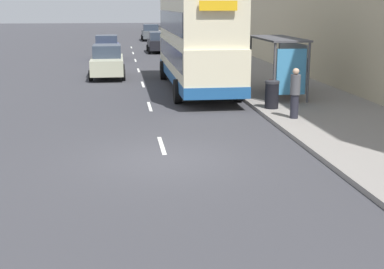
# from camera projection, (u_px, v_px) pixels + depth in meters

# --- Properties ---
(ground_plane) EXTENTS (220.00, 220.00, 0.00)m
(ground_plane) POSITION_uv_depth(u_px,v_px,m) (166.00, 159.00, 14.12)
(ground_plane) COLOR #38383D
(pavement) EXTENTS (5.00, 93.00, 0.14)m
(pavement) POSITION_uv_depth(u_px,v_px,m) (198.00, 46.00, 52.02)
(pavement) COLOR gray
(pavement) RESTS_ON ground_plane
(lane_mark_0) EXTENTS (0.12, 2.00, 0.01)m
(lane_mark_0) POSITION_uv_depth(u_px,v_px,m) (162.00, 145.00, 15.51)
(lane_mark_0) COLOR silver
(lane_mark_0) RESTS_ON ground_plane
(lane_mark_1) EXTENTS (0.12, 2.00, 0.01)m
(lane_mark_1) POSITION_uv_depth(u_px,v_px,m) (150.00, 106.00, 21.45)
(lane_mark_1) COLOR silver
(lane_mark_1) RESTS_ON ground_plane
(lane_mark_2) EXTENTS (0.12, 2.00, 0.01)m
(lane_mark_2) POSITION_uv_depth(u_px,v_px,m) (143.00, 84.00, 27.39)
(lane_mark_2) COLOR silver
(lane_mark_2) RESTS_ON ground_plane
(lane_mark_3) EXTENTS (0.12, 2.00, 0.01)m
(lane_mark_3) POSITION_uv_depth(u_px,v_px,m) (138.00, 70.00, 33.33)
(lane_mark_3) COLOR silver
(lane_mark_3) RESTS_ON ground_plane
(lane_mark_4) EXTENTS (0.12, 2.00, 0.01)m
(lane_mark_4) POSITION_uv_depth(u_px,v_px,m) (135.00, 60.00, 39.27)
(lane_mark_4) COLOR silver
(lane_mark_4) RESTS_ON ground_plane
(lane_mark_5) EXTENTS (0.12, 2.00, 0.01)m
(lane_mark_5) POSITION_uv_depth(u_px,v_px,m) (133.00, 53.00, 45.21)
(lane_mark_5) COLOR silver
(lane_mark_5) RESTS_ON ground_plane
(lane_mark_6) EXTENTS (0.12, 2.00, 0.01)m
(lane_mark_6) POSITION_uv_depth(u_px,v_px,m) (131.00, 47.00, 51.15)
(lane_mark_6) COLOR silver
(lane_mark_6) RESTS_ON ground_plane
(bus_shelter) EXTENTS (1.60, 4.20, 2.48)m
(bus_shelter) POSITION_uv_depth(u_px,v_px,m) (284.00, 56.00, 22.64)
(bus_shelter) COLOR #4C4C51
(bus_shelter) RESTS_ON ground_plane
(double_decker_bus_near) EXTENTS (2.85, 11.42, 4.30)m
(double_decker_bus_near) POSITION_uv_depth(u_px,v_px,m) (196.00, 42.00, 25.21)
(double_decker_bus_near) COLOR beige
(double_decker_bus_near) RESTS_ON ground_plane
(car_0) EXTENTS (2.08, 4.54, 1.83)m
(car_0) POSITION_uv_depth(u_px,v_px,m) (151.00, 33.00, 60.95)
(car_0) COLOR #4C5156
(car_0) RESTS_ON ground_plane
(car_1) EXTENTS (1.99, 3.89, 1.77)m
(car_1) POSITION_uv_depth(u_px,v_px,m) (107.00, 48.00, 39.88)
(car_1) COLOR navy
(car_1) RESTS_ON ground_plane
(car_2) EXTENTS (1.94, 4.52, 1.81)m
(car_2) POSITION_uv_depth(u_px,v_px,m) (107.00, 62.00, 29.86)
(car_2) COLOR #B7B799
(car_2) RESTS_ON ground_plane
(car_3) EXTENTS (1.96, 4.12, 1.74)m
(car_3) POSITION_uv_depth(u_px,v_px,m) (159.00, 42.00, 45.53)
(car_3) COLOR black
(car_3) RESTS_ON ground_plane
(pedestrian_at_shelter) EXTENTS (0.31, 0.31, 1.59)m
(pedestrian_at_shelter) POSITION_uv_depth(u_px,v_px,m) (304.00, 71.00, 25.27)
(pedestrian_at_shelter) COLOR #23232D
(pedestrian_at_shelter) RESTS_ON ground_plane
(pedestrian_1) EXTENTS (0.35, 0.35, 1.74)m
(pedestrian_1) POSITION_uv_depth(u_px,v_px,m) (295.00, 93.00, 18.37)
(pedestrian_1) COLOR #23232D
(pedestrian_1) RESTS_ON ground_plane
(litter_bin) EXTENTS (0.55, 0.55, 1.05)m
(litter_bin) POSITION_uv_depth(u_px,v_px,m) (272.00, 94.00, 20.25)
(litter_bin) COLOR black
(litter_bin) RESTS_ON ground_plane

